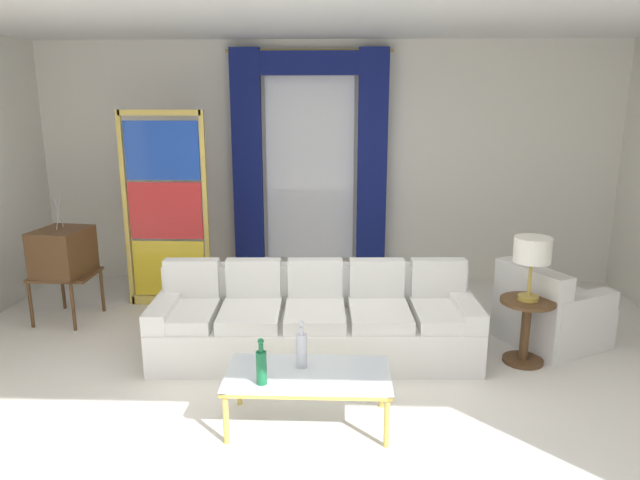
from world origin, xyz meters
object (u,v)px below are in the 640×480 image
(armchair_white, at_px, (548,315))
(bottle_blue_decanter, at_px, (302,348))
(coffee_table, at_px, (308,378))
(bottle_crystal_tall, at_px, (261,365))
(couch_white_long, at_px, (315,322))
(round_side_table, at_px, (526,325))
(table_lamp_brass, at_px, (532,253))
(stained_glass_divider, at_px, (166,215))
(vintage_tv, at_px, (63,254))
(peacock_figurine, at_px, (198,300))

(armchair_white, bearing_deg, bottle_blue_decanter, -147.66)
(coffee_table, xyz_separation_m, bottle_crystal_tall, (-0.31, -0.17, 0.17))
(couch_white_long, relative_size, bottle_blue_decanter, 8.19)
(round_side_table, bearing_deg, table_lamp_brass, 90.00)
(couch_white_long, xyz_separation_m, armchair_white, (2.25, 0.31, -0.02))
(table_lamp_brass, bearing_deg, coffee_table, -149.60)
(couch_white_long, relative_size, table_lamp_brass, 5.18)
(stained_glass_divider, bearing_deg, bottle_crystal_tall, -61.84)
(vintage_tv, bearing_deg, bottle_blue_decanter, -35.47)
(couch_white_long, height_order, peacock_figurine, couch_white_long)
(bottle_crystal_tall, bearing_deg, coffee_table, 29.09)
(armchair_white, distance_m, peacock_figurine, 3.57)
(round_side_table, relative_size, table_lamp_brass, 1.04)
(couch_white_long, relative_size, vintage_tv, 2.19)
(bottle_crystal_tall, xyz_separation_m, peacock_figurine, (-0.99, 2.21, -0.33))
(bottle_crystal_tall, height_order, table_lamp_brass, table_lamp_brass)
(peacock_figurine, height_order, round_side_table, round_side_table)
(bottle_blue_decanter, height_order, peacock_figurine, bottle_blue_decanter)
(couch_white_long, distance_m, bottle_crystal_tall, 1.46)
(bottle_blue_decanter, distance_m, round_side_table, 2.20)
(bottle_blue_decanter, distance_m, peacock_figurine, 2.33)
(bottle_crystal_tall, bearing_deg, table_lamp_brass, 30.21)
(vintage_tv, distance_m, stained_glass_divider, 1.14)
(vintage_tv, xyz_separation_m, round_side_table, (4.59, -0.87, -0.37))
(coffee_table, xyz_separation_m, bottle_blue_decanter, (-0.05, 0.09, 0.19))
(stained_glass_divider, distance_m, peacock_figurine, 1.04)
(coffee_table, height_order, armchair_white, armchair_white)
(bottle_blue_decanter, distance_m, bottle_crystal_tall, 0.37)
(couch_white_long, distance_m, peacock_figurine, 1.52)
(armchair_white, relative_size, round_side_table, 1.85)
(coffee_table, height_order, bottle_blue_decanter, bottle_blue_decanter)
(vintage_tv, bearing_deg, table_lamp_brass, -10.78)
(coffee_table, bearing_deg, stained_glass_divider, 124.93)
(coffee_table, bearing_deg, bottle_blue_decanter, 119.38)
(couch_white_long, bearing_deg, bottle_blue_decanter, -92.30)
(table_lamp_brass, bearing_deg, vintage_tv, 169.22)
(coffee_table, relative_size, round_side_table, 1.99)
(bottle_crystal_tall, height_order, round_side_table, bottle_crystal_tall)
(coffee_table, relative_size, armchair_white, 1.08)
(bottle_crystal_tall, relative_size, peacock_figurine, 0.56)
(vintage_tv, bearing_deg, armchair_white, -5.04)
(bottle_crystal_tall, relative_size, round_side_table, 0.57)
(stained_glass_divider, relative_size, peacock_figurine, 3.67)
(bottle_blue_decanter, height_order, armchair_white, armchair_white)
(bottle_crystal_tall, xyz_separation_m, armchair_white, (2.55, 1.72, -0.26))
(coffee_table, bearing_deg, round_side_table, 30.40)
(bottle_blue_decanter, height_order, table_lamp_brass, table_lamp_brass)
(peacock_figurine, distance_m, round_side_table, 3.32)
(couch_white_long, xyz_separation_m, peacock_figurine, (-1.29, 0.80, -0.09))
(coffee_table, xyz_separation_m, vintage_tv, (-2.70, 1.98, 0.36))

